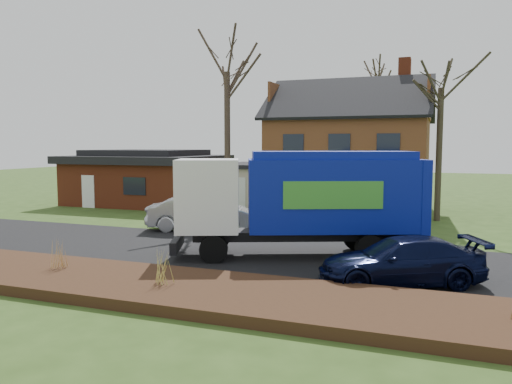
% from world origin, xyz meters
% --- Properties ---
extents(ground, '(120.00, 120.00, 0.00)m').
position_xyz_m(ground, '(0.00, 0.00, 0.00)').
color(ground, '#2C4517').
rests_on(ground, ground).
extents(road, '(80.00, 7.00, 0.02)m').
position_xyz_m(road, '(0.00, 0.00, 0.01)').
color(road, black).
rests_on(road, ground).
extents(mulch_verge, '(80.00, 3.50, 0.30)m').
position_xyz_m(mulch_verge, '(0.00, -5.30, 0.15)').
color(mulch_verge, black).
rests_on(mulch_verge, ground).
extents(main_house, '(12.95, 8.95, 9.26)m').
position_xyz_m(main_house, '(1.49, 13.91, 4.03)').
color(main_house, beige).
rests_on(main_house, ground).
extents(ranch_house, '(9.80, 8.20, 3.70)m').
position_xyz_m(ranch_house, '(-12.00, 13.00, 1.81)').
color(ranch_house, '#953C20').
rests_on(ranch_house, ground).
extents(garbage_truck, '(9.16, 5.55, 3.82)m').
position_xyz_m(garbage_truck, '(2.67, 0.44, 2.20)').
color(garbage_truck, black).
rests_on(garbage_truck, ground).
extents(silver_sedan, '(5.29, 3.31, 1.65)m').
position_xyz_m(silver_sedan, '(-3.40, 4.15, 0.82)').
color(silver_sedan, '#9B9DA2').
rests_on(silver_sedan, ground).
extents(navy_wagon, '(5.13, 3.67, 1.38)m').
position_xyz_m(navy_wagon, '(6.22, -2.17, 0.69)').
color(navy_wagon, black).
rests_on(navy_wagon, ground).
extents(tree_front_west, '(3.76, 3.76, 11.18)m').
position_xyz_m(tree_front_west, '(-3.95, 8.62, 9.21)').
color(tree_front_west, '#3E3025').
rests_on(tree_front_west, ground).
extents(tree_front_east, '(3.61, 3.61, 10.03)m').
position_xyz_m(tree_front_east, '(7.13, 11.22, 8.15)').
color(tree_front_east, '#3B3323').
rests_on(tree_front_east, ground).
extents(tree_back, '(3.87, 3.87, 12.27)m').
position_xyz_m(tree_back, '(2.47, 23.44, 10.23)').
color(tree_back, '#3C3024').
rests_on(tree_back, ground).
extents(grass_clump_west, '(0.34, 0.28, 0.91)m').
position_xyz_m(grass_clump_west, '(-3.62, -5.05, 0.75)').
color(grass_clump_west, tan).
rests_on(grass_clump_west, mulch_verge).
extents(grass_clump_mid, '(0.34, 0.28, 0.95)m').
position_xyz_m(grass_clump_mid, '(0.28, -5.44, 0.78)').
color(grass_clump_mid, tan).
rests_on(grass_clump_mid, mulch_verge).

